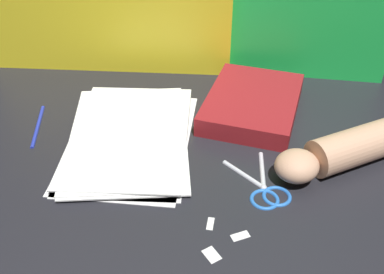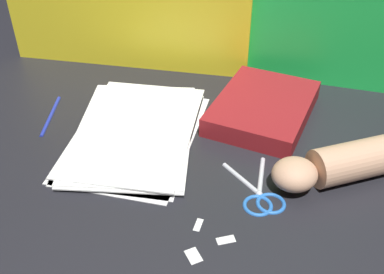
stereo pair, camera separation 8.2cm
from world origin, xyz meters
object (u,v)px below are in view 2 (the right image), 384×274
at_px(paper_stack, 135,132).
at_px(hand_forearm, 356,160).
at_px(book_closed, 263,108).
at_px(scissors, 260,194).

height_order(paper_stack, hand_forearm, hand_forearm).
relative_size(paper_stack, book_closed, 1.28).
xyz_separation_m(paper_stack, hand_forearm, (0.43, -0.06, 0.03)).
distance_m(paper_stack, scissors, 0.30).
height_order(book_closed, scissors, book_closed).
bearing_deg(hand_forearm, scissors, -153.90).
xyz_separation_m(paper_stack, scissors, (0.26, -0.14, -0.00)).
bearing_deg(book_closed, paper_stack, -156.09).
bearing_deg(book_closed, hand_forearm, -46.10).
bearing_deg(scissors, book_closed, 90.79).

